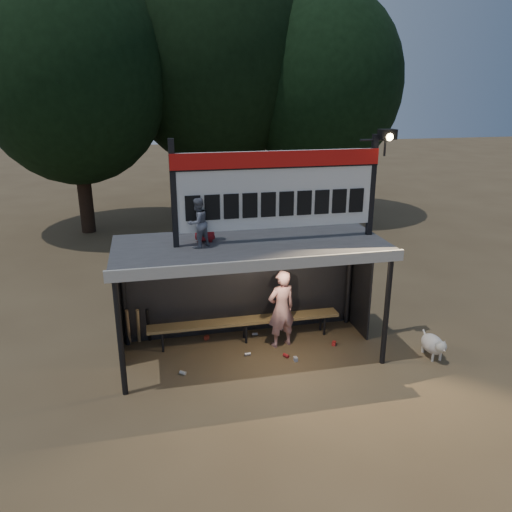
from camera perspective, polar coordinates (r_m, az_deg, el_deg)
The scene contains 13 objects.
ground at distance 10.13m, azimuth -0.63°, elevation -11.03°, with size 80.00×80.00×0.00m, color brown.
player at distance 10.07m, azimuth 2.92°, elevation -6.04°, with size 0.59×0.39×1.63m, color silver.
child_a at distance 8.85m, azimuth -6.66°, elevation 3.79°, with size 0.43×0.34×0.89m, color slate.
child_b at distance 9.18m, azimuth -5.92°, elevation 4.71°, with size 0.49×0.32×1.01m, color #A91A1E.
dugout_shelter at distance 9.59m, azimuth -0.97°, elevation -0.68°, with size 5.10×2.08×2.32m.
scoreboard_assembly at distance 9.09m, azimuth 2.78°, elevation 7.88°, with size 4.10×0.27×1.99m.
bench at distance 10.41m, azimuth -1.26°, elevation -7.49°, with size 4.00×0.35×0.48m.
tree_left at distance 18.76m, azimuth -20.33°, elevation 19.08°, with size 6.46×6.46×9.27m.
tree_mid at distance 20.35m, azimuth -4.86°, elevation 21.81°, with size 7.22×7.22×10.36m.
tree_right at distance 20.29m, azimuth 7.55°, elevation 18.97°, with size 6.08×6.08×8.72m.
dog at distance 10.45m, azimuth 19.63°, elevation -9.50°, with size 0.36×0.81×0.49m.
bats at distance 10.51m, azimuth -13.30°, elevation -7.79°, with size 0.47×0.33×0.84m.
litter at distance 10.27m, azimuth 0.78°, elevation -10.35°, with size 3.25×1.50×0.08m.
Camera 1 is at (-1.78, -8.63, 5.01)m, focal length 35.00 mm.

